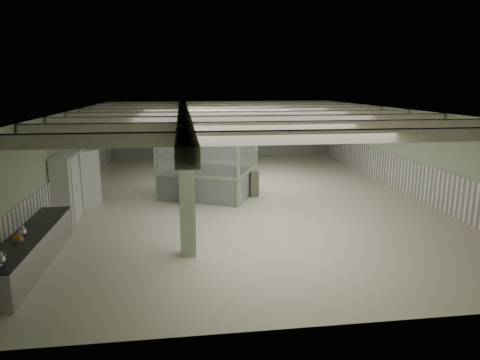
{
  "coord_description": "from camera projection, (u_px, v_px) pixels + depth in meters",
  "views": [
    {
      "loc": [
        -2.58,
        -17.26,
        4.63
      ],
      "look_at": [
        -0.58,
        -2.52,
        1.3
      ],
      "focal_mm": 32.0,
      "sensor_mm": 36.0,
      "label": 1
    }
  ],
  "objects": [
    {
      "name": "pendant_back",
      "position": [
        240.0,
        115.0,
        22.76
      ],
      "size": [
        0.44,
        0.44,
        0.22
      ],
      "primitive_type": "cone",
      "rotation": [
        3.14,
        0.0,
        0.0
      ],
      "color": "#2F3D2D",
      "rests_on": "ceiling"
    },
    {
      "name": "pendant_mid",
      "position": [
        256.0,
        123.0,
        17.92
      ],
      "size": [
        0.44,
        0.44,
        0.22
      ],
      "primitive_type": "cone",
      "rotation": [
        3.14,
        0.0,
        0.0
      ],
      "color": "#2F3D2D",
      "rests_on": "ceiling"
    },
    {
      "name": "pitcher_far",
      "position": [
        22.0,
        232.0,
        10.61
      ],
      "size": [
        0.27,
        0.3,
        0.31
      ],
      "primitive_type": null,
      "rotation": [
        0.0,
        0.0,
        0.31
      ],
      "color": "#B6B6BB",
      "rests_on": "prep_counter"
    },
    {
      "name": "filing_cabinet",
      "position": [
        254.0,
        183.0,
        18.08
      ],
      "size": [
        0.38,
        0.53,
        1.12
      ],
      "primitive_type": "cube",
      "rotation": [
        0.0,
        0.0,
        0.04
      ],
      "color": "#5D6050",
      "rests_on": "floor"
    },
    {
      "name": "wainscot_right",
      "position": [
        402.0,
        175.0,
        18.79
      ],
      "size": [
        0.05,
        19.9,
        1.5
      ],
      "primitive_type": "cube",
      "color": "white",
      "rests_on": "floor"
    },
    {
      "name": "column_b",
      "position": [
        185.0,
        160.0,
        16.35
      ],
      "size": [
        0.42,
        0.42,
        3.6
      ],
      "primitive_type": "cube",
      "color": "#9AB491",
      "rests_on": "floor"
    },
    {
      "name": "guard_booth",
      "position": [
        208.0,
        150.0,
        17.89
      ],
      "size": [
        4.61,
        4.31,
        2.98
      ],
      "rotation": [
        0.0,
        0.0,
        -0.41
      ],
      "color": "#8EA483",
      "rests_on": "floor"
    },
    {
      "name": "column_d",
      "position": [
        184.0,
        134.0,
        25.06
      ],
      "size": [
        0.42,
        0.42,
        3.6
      ],
      "primitive_type": "cube",
      "color": "#9AB491",
      "rests_on": "floor"
    },
    {
      "name": "wainscot_back",
      "position": [
        223.0,
        146.0,
        27.52
      ],
      "size": [
        13.9,
        0.05,
        1.5
      ],
      "primitive_type": "cube",
      "color": "white",
      "rests_on": "floor"
    },
    {
      "name": "orange_bowl",
      "position": [
        18.0,
        240.0,
        10.37
      ],
      "size": [
        0.27,
        0.27,
        0.09
      ],
      "primitive_type": "cylinder",
      "rotation": [
        0.0,
        0.0,
        -0.05
      ],
      "color": "#B2B2B7",
      "rests_on": "prep_counter"
    },
    {
      "name": "pendant_front",
      "position": [
        288.0,
        139.0,
        12.61
      ],
      "size": [
        0.44,
        0.44,
        0.22
      ],
      "primitive_type": "cone",
      "rotation": [
        3.14,
        0.0,
        0.0
      ],
      "color": "#2F3D2D",
      "rests_on": "ceiling"
    },
    {
      "name": "floor",
      "position": [
        246.0,
        197.0,
        18.04
      ],
      "size": [
        20.0,
        20.0,
        0.0
      ],
      "primitive_type": "plane",
      "color": "silver",
      "rests_on": "ground"
    },
    {
      "name": "girder",
      "position": [
        184.0,
        117.0,
        16.98
      ],
      "size": [
        0.45,
        19.9,
        0.4
      ],
      "primitive_type": "cube",
      "color": "beige",
      "rests_on": "ceiling"
    },
    {
      "name": "wall_back",
      "position": [
        223.0,
        130.0,
        27.32
      ],
      "size": [
        14.0,
        0.02,
        3.6
      ],
      "primitive_type": "cube",
      "color": "#A8BF99",
      "rests_on": "floor"
    },
    {
      "name": "beam_e",
      "position": [
        238.0,
        111.0,
        19.71
      ],
      "size": [
        13.9,
        0.35,
        0.32
      ],
      "primitive_type": "cube",
      "color": "beige",
      "rests_on": "ceiling"
    },
    {
      "name": "beam_b",
      "position": [
        271.0,
        127.0,
        12.46
      ],
      "size": [
        13.9,
        0.35,
        0.32
      ],
      "primitive_type": "cube",
      "color": "beige",
      "rests_on": "ceiling"
    },
    {
      "name": "column_a",
      "position": [
        187.0,
        192.0,
        11.52
      ],
      "size": [
        0.42,
        0.42,
        3.6
      ],
      "primitive_type": "cube",
      "color": "#9AB491",
      "rests_on": "floor"
    },
    {
      "name": "prep_counter",
      "position": [
        31.0,
        250.0,
        11.02
      ],
      "size": [
        0.86,
        4.91,
        0.91
      ],
      "color": "#B6B6BB",
      "rests_on": "floor"
    },
    {
      "name": "beam_f",
      "position": [
        232.0,
        108.0,
        22.13
      ],
      "size": [
        13.9,
        0.35,
        0.32
      ],
      "primitive_type": "cube",
      "color": "beige",
      "rests_on": "ceiling"
    },
    {
      "name": "wall_left",
      "position": [
        69.0,
        158.0,
        16.73
      ],
      "size": [
        0.02,
        20.0,
        3.6
      ],
      "primitive_type": "cube",
      "color": "#A8BF99",
      "rests_on": "floor"
    },
    {
      "name": "beam_a",
      "position": [
        293.0,
        137.0,
        10.04
      ],
      "size": [
        13.9,
        0.35,
        0.32
      ],
      "primitive_type": "cube",
      "color": "beige",
      "rests_on": "ceiling"
    },
    {
      "name": "column_c",
      "position": [
        184.0,
        143.0,
        21.19
      ],
      "size": [
        0.42,
        0.42,
        3.6
      ],
      "primitive_type": "cube",
      "color": "#9AB491",
      "rests_on": "floor"
    },
    {
      "name": "wall_front",
      "position": [
        324.0,
        240.0,
        7.98
      ],
      "size": [
        14.0,
        0.02,
        3.6
      ],
      "primitive_type": "cube",
      "color": "#A8BF99",
      "rests_on": "floor"
    },
    {
      "name": "walkin_cooler",
      "position": [
        70.0,
        183.0,
        15.36
      ],
      "size": [
        1.07,
        2.52,
        2.31
      ],
      "color": "silver",
      "rests_on": "floor"
    },
    {
      "name": "wall_right",
      "position": [
        405.0,
        151.0,
        18.57
      ],
      "size": [
        0.02,
        20.0,
        3.6
      ],
      "primitive_type": "cube",
      "color": "#A8BF99",
      "rests_on": "floor"
    },
    {
      "name": "pitcher_near",
      "position": [
        1.0,
        259.0,
        8.97
      ],
      "size": [
        0.24,
        0.27,
        0.3
      ],
      "primitive_type": null,
      "rotation": [
        0.0,
        0.0,
        0.18
      ],
      "color": "#B6B6BB",
      "rests_on": "prep_counter"
    },
    {
      "name": "beam_c",
      "position": [
        256.0,
        120.0,
        14.88
      ],
      "size": [
        13.9,
        0.35,
        0.32
      ],
      "primitive_type": "cube",
      "color": "beige",
      "rests_on": "ceiling"
    },
    {
      "name": "ceiling",
      "position": [
        246.0,
        111.0,
        17.26
      ],
      "size": [
        14.0,
        20.0,
        0.02
      ],
      "primitive_type": "cube",
      "color": "white",
      "rests_on": "wall_back"
    },
    {
      "name": "beam_d",
      "position": [
        246.0,
        115.0,
        17.29
      ],
      "size": [
        13.9,
        0.35,
        0.32
      ],
      "primitive_type": "cube",
      "color": "beige",
      "rests_on": "ceiling"
    },
    {
      "name": "beam_g",
      "position": [
        227.0,
        106.0,
        24.55
      ],
      "size": [
        13.9,
        0.35,
        0.32
      ],
      "primitive_type": "cube",
      "color": "beige",
      "rests_on": "ceiling"
    },
    {
      "name": "wainscot_left",
      "position": [
        72.0,
        185.0,
        16.96
      ],
      "size": [
        0.05,
        19.9,
        1.5
      ],
      "primitive_type": "cube",
      "color": "white",
      "rests_on": "floor"
    }
  ]
}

